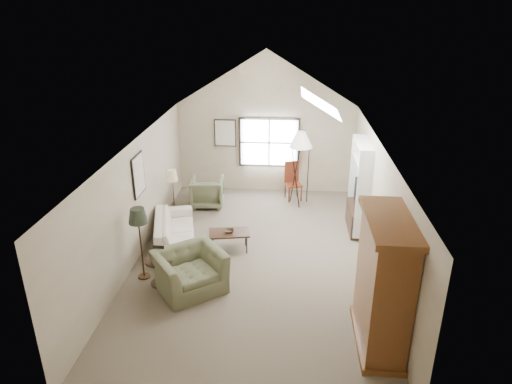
# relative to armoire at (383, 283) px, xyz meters

# --- Properties ---
(room_shell) EXTENTS (5.01, 8.01, 4.00)m
(room_shell) POSITION_rel_armoire_xyz_m (-2.18, 2.40, 2.11)
(room_shell) COLOR #726351
(room_shell) RESTS_ON ground
(window) EXTENTS (1.72, 0.08, 1.42)m
(window) POSITION_rel_armoire_xyz_m (-2.08, 6.36, 0.35)
(window) COLOR black
(window) RESTS_ON room_shell
(skylight) EXTENTS (0.80, 1.20, 0.52)m
(skylight) POSITION_rel_armoire_xyz_m (-0.88, 3.30, 2.12)
(skylight) COLOR white
(skylight) RESTS_ON room_shell
(wall_art) EXTENTS (1.97, 3.71, 0.88)m
(wall_art) POSITION_rel_armoire_xyz_m (-4.06, 4.34, 0.63)
(wall_art) COLOR black
(wall_art) RESTS_ON room_shell
(armoire) EXTENTS (0.60, 1.50, 2.20)m
(armoire) POSITION_rel_armoire_xyz_m (0.00, 0.00, 0.00)
(armoire) COLOR brown
(armoire) RESTS_ON ground
(tv_alcove) EXTENTS (0.32, 1.30, 2.10)m
(tv_alcove) POSITION_rel_armoire_xyz_m (0.16, 4.00, 0.05)
(tv_alcove) COLOR white
(tv_alcove) RESTS_ON ground
(media_console) EXTENTS (0.34, 1.18, 0.60)m
(media_console) POSITION_rel_armoire_xyz_m (0.14, 4.00, -0.80)
(media_console) COLOR #382316
(media_console) RESTS_ON ground
(tv_panel) EXTENTS (0.05, 0.90, 0.55)m
(tv_panel) POSITION_rel_armoire_xyz_m (0.14, 4.00, -0.18)
(tv_panel) COLOR black
(tv_panel) RESTS_ON media_console
(sofa) EXTENTS (1.38, 2.35, 0.65)m
(sofa) POSITION_rel_armoire_xyz_m (-4.03, 2.95, -0.78)
(sofa) COLOR silver
(sofa) RESTS_ON ground
(armchair_near) EXTENTS (1.60, 1.57, 0.79)m
(armchair_near) POSITION_rel_armoire_xyz_m (-3.32, 1.22, -0.71)
(armchair_near) COLOR #686E4D
(armchair_near) RESTS_ON ground
(armchair_far) EXTENTS (0.91, 0.93, 0.79)m
(armchair_far) POSITION_rel_armoire_xyz_m (-3.67, 5.14, -0.71)
(armchair_far) COLOR #606748
(armchair_far) RESTS_ON ground
(coffee_table) EXTENTS (0.95, 0.64, 0.45)m
(coffee_table) POSITION_rel_armoire_xyz_m (-2.77, 2.75, -0.87)
(coffee_table) COLOR #3D2519
(coffee_table) RESTS_ON ground
(bowl) EXTENTS (0.25, 0.25, 0.05)m
(bowl) POSITION_rel_armoire_xyz_m (-2.77, 2.75, -0.62)
(bowl) COLOR #392717
(bowl) RESTS_ON coffee_table
(side_table) EXTENTS (0.67, 0.67, 0.55)m
(side_table) POSITION_rel_armoire_xyz_m (-3.93, 1.35, -0.82)
(side_table) COLOR #362116
(side_table) RESTS_ON ground
(side_chair) EXTENTS (0.52, 0.52, 1.07)m
(side_chair) POSITION_rel_armoire_xyz_m (-1.36, 5.73, -0.57)
(side_chair) COLOR brown
(side_chair) RESTS_ON ground
(tripod_lamp) EXTENTS (0.62, 0.62, 2.08)m
(tripod_lamp) POSITION_rel_armoire_xyz_m (-1.21, 5.41, -0.06)
(tripod_lamp) COLOR white
(tripod_lamp) RESTS_ON ground
(dark_lamp) EXTENTS (0.45, 0.45, 1.54)m
(dark_lamp) POSITION_rel_armoire_xyz_m (-4.33, 1.55, -0.33)
(dark_lamp) COLOR black
(dark_lamp) RESTS_ON ground
(tan_lamp) EXTENTS (0.34, 0.34, 1.38)m
(tan_lamp) POSITION_rel_armoire_xyz_m (-4.33, 4.15, -0.41)
(tan_lamp) COLOR tan
(tan_lamp) RESTS_ON ground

